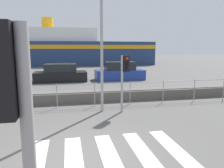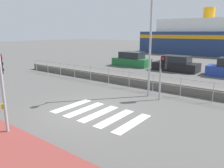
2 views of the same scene
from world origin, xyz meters
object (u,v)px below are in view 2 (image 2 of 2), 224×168
Objects in this scene: traffic_light_far at (163,68)px; streetlamp at (149,28)px; traffic_light_near at (0,78)px; ferry_boat at (223,40)px; parked_car_green at (132,60)px; parked_car_black at (176,64)px.

traffic_light_far is 0.39× the size of streetlamp.
traffic_light_near is 1.20× the size of traffic_light_far.
ferry_boat is 6.60× the size of parked_car_green.
parked_car_black is (-2.90, 9.51, -1.16)m from traffic_light_far.
parked_car_black is (4.99, -0.00, -0.05)m from parked_car_green.
traffic_light_near is 7.66m from streetlamp.
streetlamp is (1.84, 7.22, 1.75)m from traffic_light_near.
parked_car_black is (-1.98, 9.45, -3.22)m from streetlamp.
traffic_light_near is at bearing -89.53° from parked_car_black.
ferry_boat is at bearing 95.25° from traffic_light_far.
streetlamp is 1.48× the size of parked_car_black.
traffic_light_near is at bearing -72.91° from parked_car_green.
traffic_light_far is at bearing 68.88° from traffic_light_near.
streetlamp is 28.87m from ferry_boat.
parked_car_green is at bearing 107.09° from traffic_light_near.
parked_car_black is at bearing 106.97° from traffic_light_far.
parked_car_green is 0.98× the size of parked_car_black.
streetlamp reaches higher than traffic_light_near.
traffic_light_near is at bearing -111.12° from traffic_light_far.
ferry_boat is 6.47× the size of parked_car_black.
traffic_light_near is 17.50m from parked_car_green.
streetlamp is (-0.92, 0.06, 2.06)m from traffic_light_far.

